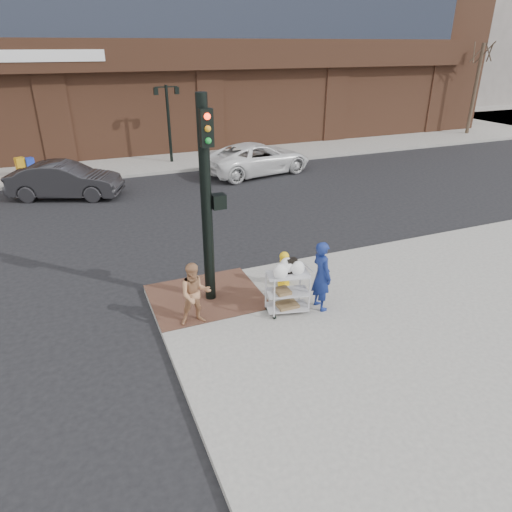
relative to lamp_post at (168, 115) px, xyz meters
name	(u,v)px	position (x,y,z in m)	size (l,w,h in m)	color
ground	(240,314)	(-2.00, -16.00, -2.62)	(220.00, 220.00, 0.00)	black
sidewalk_far	(244,115)	(10.50, 16.00, -2.54)	(65.00, 36.00, 0.15)	gray
brick_curb_ramp	(206,296)	(-2.60, -15.10, -2.46)	(2.80, 2.40, 0.01)	#4C2D23
filler_block	(444,16)	(38.00, 22.00, 6.38)	(14.00, 20.00, 18.00)	slate
bare_tree_a	(484,41)	(22.00, 0.50, 3.65)	(1.80, 1.80, 7.20)	#382B21
lamp_post	(168,115)	(0.00, 0.00, 0.00)	(1.32, 0.22, 4.00)	black
traffic_signal_pole	(207,198)	(-2.48, -15.23, 0.21)	(0.61, 0.51, 5.00)	black
woman_blue	(322,276)	(-0.16, -16.68, -1.59)	(0.64, 0.42, 1.76)	navy
pedestrian_tan	(195,294)	(-3.15, -16.18, -1.71)	(0.74, 0.57, 1.51)	#AB7750
sedan_dark	(65,180)	(-5.58, -4.29, -1.85)	(1.62, 4.65, 1.53)	black
minivan_white	(257,158)	(3.62, -3.68, -1.84)	(2.59, 5.61, 1.56)	white
utility_cart	(288,289)	(-0.98, -16.53, -1.85)	(1.09, 0.77, 1.37)	#B2B3B8
fire_hydrant	(284,268)	(-0.48, -15.30, -1.97)	(0.46, 0.32, 0.98)	yellow
newsbox_yellow	(21,167)	(-7.51, -0.31, -2.00)	(0.39, 0.35, 0.93)	#C48B15
newsbox_blue	(30,167)	(-7.08, -0.30, -2.03)	(0.37, 0.34, 0.88)	#1A33AE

